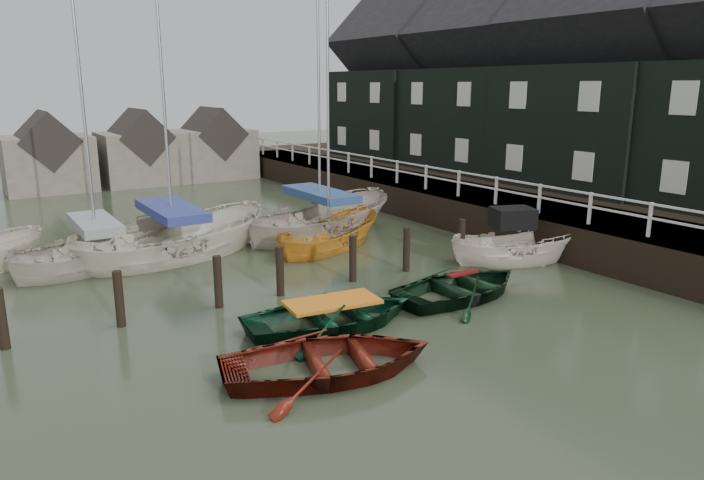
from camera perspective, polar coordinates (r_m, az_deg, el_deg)
ground at (r=15.83m, az=2.30°, el=-7.24°), size 120.00×120.00×0.00m
pier at (r=28.90m, az=6.43°, el=3.86°), size 3.04×32.00×2.70m
land_strip at (r=32.74m, az=13.96°, el=3.45°), size 14.00×38.00×1.50m
quay_houses at (r=31.33m, az=16.39°, el=13.31°), size 6.52×28.14×10.01m
mooring_pilings at (r=17.58m, az=-6.29°, el=-3.41°), size 13.72×0.22×1.80m
far_sheds at (r=39.40m, az=-18.93°, el=7.56°), size 14.00×4.08×4.39m
rowboat_red at (r=13.04m, az=-2.00°, el=-12.07°), size 5.07×4.18×0.91m
rowboat_green at (r=15.36m, az=-1.78°, el=-7.92°), size 4.66×3.58×0.90m
rowboat_dkgreen at (r=17.70m, az=9.94°, el=-5.12°), size 4.46×3.34×0.88m
motorboat at (r=21.42m, az=14.54°, el=-1.76°), size 4.80×3.19×2.68m
sailboat_a at (r=22.04m, az=-22.03°, el=-1.97°), size 6.33×4.42×10.96m
sailboat_b at (r=22.21m, az=-15.83°, el=-1.37°), size 7.51×3.97×11.05m
sailboat_c at (r=22.80m, az=-2.09°, el=-0.56°), size 5.74×4.11×9.48m
sailboat_d at (r=24.65m, az=-2.90°, el=0.64°), size 7.42×4.06×11.80m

